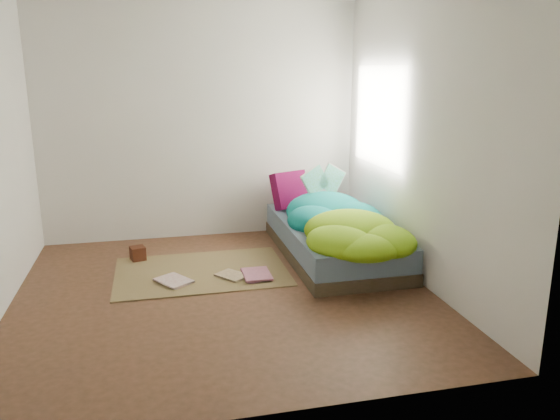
# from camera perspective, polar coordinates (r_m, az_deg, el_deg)

# --- Properties ---
(ground) EXTENTS (3.50, 3.50, 0.00)m
(ground) POSITION_cam_1_polar(r_m,az_deg,el_deg) (4.77, -5.77, -8.63)
(ground) COLOR #422B19
(ground) RESTS_ON ground
(room_walls) EXTENTS (3.54, 3.54, 2.62)m
(room_walls) POSITION_cam_1_polar(r_m,az_deg,el_deg) (4.40, -6.16, 11.26)
(room_walls) COLOR silver
(room_walls) RESTS_ON ground
(bed) EXTENTS (1.00, 2.00, 0.34)m
(bed) POSITION_cam_1_polar(r_m,az_deg,el_deg) (5.63, 5.61, -3.12)
(bed) COLOR #322A1B
(bed) RESTS_ON ground
(duvet) EXTENTS (0.96, 1.84, 0.34)m
(duvet) POSITION_cam_1_polar(r_m,az_deg,el_deg) (5.34, 6.45, -0.32)
(duvet) COLOR #087E80
(duvet) RESTS_ON bed
(rug) EXTENTS (1.60, 1.10, 0.01)m
(rug) POSITION_cam_1_polar(r_m,az_deg,el_deg) (5.26, -8.20, -6.37)
(rug) COLOR brown
(rug) RESTS_ON ground
(pillow_floral) EXTENTS (0.59, 0.44, 0.12)m
(pillow_floral) POSITION_cam_1_polar(r_m,az_deg,el_deg) (6.17, 4.10, 0.72)
(pillow_floral) COLOR white
(pillow_floral) RESTS_ON bed
(pillow_magenta) EXTENTS (0.43, 0.28, 0.41)m
(pillow_magenta) POSITION_cam_1_polar(r_m,az_deg,el_deg) (6.15, 1.06, 2.09)
(pillow_magenta) COLOR #50052C
(pillow_magenta) RESTS_ON bed
(open_book) EXTENTS (0.44, 0.19, 0.26)m
(open_book) POSITION_cam_1_polar(r_m,az_deg,el_deg) (5.87, 4.63, 4.09)
(open_book) COLOR #358E2E
(open_book) RESTS_ON duvet
(wooden_box) EXTENTS (0.17, 0.17, 0.14)m
(wooden_box) POSITION_cam_1_polar(r_m,az_deg,el_deg) (5.66, -14.64, -4.39)
(wooden_box) COLOR #3E1A0E
(wooden_box) RESTS_ON rug
(floor_book_a) EXTENTS (0.37, 0.39, 0.02)m
(floor_book_a) POSITION_cam_1_polar(r_m,az_deg,el_deg) (4.97, -12.13, -7.62)
(floor_book_a) COLOR silver
(floor_book_a) RESTS_ON rug
(floor_book_b) EXTENTS (0.25, 0.34, 0.03)m
(floor_book_b) POSITION_cam_1_polar(r_m,az_deg,el_deg) (5.06, -3.88, -6.88)
(floor_book_b) COLOR #B46784
(floor_book_b) RESTS_ON rug
(floor_book_c) EXTENTS (0.33, 0.34, 0.02)m
(floor_book_c) POSITION_cam_1_polar(r_m,az_deg,el_deg) (5.02, -5.83, -7.16)
(floor_book_c) COLOR tan
(floor_book_c) RESTS_ON rug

